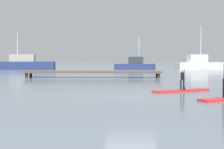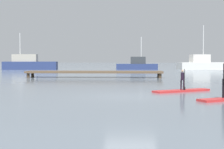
{
  "view_description": "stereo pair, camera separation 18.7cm",
  "coord_description": "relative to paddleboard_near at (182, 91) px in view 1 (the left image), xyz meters",
  "views": [
    {
      "loc": [
        -0.09,
        -17.7,
        1.86
      ],
      "look_at": [
        -0.99,
        1.87,
        0.96
      ],
      "focal_mm": 58.92,
      "sensor_mm": 36.0,
      "label": 1
    },
    {
      "loc": [
        0.1,
        -17.69,
        1.86
      ],
      "look_at": [
        -0.99,
        1.87,
        0.96
      ],
      "focal_mm": 58.92,
      "sensor_mm": 36.0,
      "label": 2
    }
  ],
  "objects": [
    {
      "name": "fishing_boat_green_midground",
      "position": [
        7.91,
        37.37,
        0.79
      ],
      "size": [
        7.75,
        4.25,
        6.9
      ],
      "color": "silver",
      "rests_on": "ground"
    },
    {
      "name": "fishing_boat_white_large",
      "position": [
        -18.85,
        36.1,
        0.86
      ],
      "size": [
        8.43,
        2.74,
        5.7
      ],
      "color": "navy",
      "rests_on": "ground"
    },
    {
      "name": "ground_plane",
      "position": [
        -2.84,
        -2.63,
        -0.05
      ],
      "size": [
        240.0,
        240.0,
        0.0
      ],
      "primitive_type": "plane",
      "color": "slate"
    },
    {
      "name": "motor_boat_small_navy",
      "position": [
        -1.96,
        37.29,
        0.67
      ],
      "size": [
        6.46,
        2.11,
        5.09
      ],
      "color": "navy",
      "rests_on": "ground"
    },
    {
      "name": "paddleboard_near",
      "position": [
        0.0,
        0.0,
        0.0
      ],
      "size": [
        3.38,
        2.42,
        0.1
      ],
      "color": "red",
      "rests_on": "ground"
    },
    {
      "name": "paddler_child_solo",
      "position": [
        0.02,
        -0.0,
        0.67
      ],
      "size": [
        0.27,
        0.35,
        1.14
      ],
      "color": "black",
      "rests_on": "paddleboard_near"
    },
    {
      "name": "floating_dock",
      "position": [
        -6.32,
        13.95,
        0.46
      ],
      "size": [
        12.77,
        2.1,
        0.61
      ],
      "color": "brown",
      "rests_on": "ground"
    }
  ]
}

